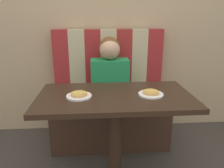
{
  "coord_description": "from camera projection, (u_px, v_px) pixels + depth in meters",
  "views": [
    {
      "loc": [
        -0.13,
        -1.45,
        1.26
      ],
      "look_at": [
        0.0,
        0.29,
        0.71
      ],
      "focal_mm": 35.0,
      "sensor_mm": 36.0,
      "label": 1
    }
  ],
  "objects": [
    {
      "name": "person",
      "position": [
        110.0,
        70.0,
        2.1
      ],
      "size": [
        0.36,
        0.22,
        0.63
      ],
      "color": "#1E8447",
      "rests_on": "booth_seat"
    },
    {
      "name": "plate_right",
      "position": [
        151.0,
        94.0,
        1.54
      ],
      "size": [
        0.18,
        0.18,
        0.01
      ],
      "color": "white",
      "rests_on": "dining_table"
    },
    {
      "name": "dining_table",
      "position": [
        115.0,
        108.0,
        1.58
      ],
      "size": [
        1.09,
        0.6,
        0.72
      ],
      "color": "black",
      "rests_on": "ground_plane"
    },
    {
      "name": "pizza_left",
      "position": [
        79.0,
        94.0,
        1.5
      ],
      "size": [
        0.12,
        0.12,
        0.02
      ],
      "color": "tan",
      "rests_on": "plate_left"
    },
    {
      "name": "booth_seat",
      "position": [
        110.0,
        120.0,
        2.26
      ],
      "size": [
        1.13,
        0.54,
        0.45
      ],
      "color": "#382319",
      "rests_on": "ground_plane"
    },
    {
      "name": "wall_back",
      "position": [
        108.0,
        12.0,
        2.25
      ],
      "size": [
        7.0,
        0.05,
        2.6
      ],
      "color": "tan",
      "rests_on": "ground_plane"
    },
    {
      "name": "booth_backrest",
      "position": [
        108.0,
        62.0,
        2.3
      ],
      "size": [
        1.13,
        0.09,
        0.68
      ],
      "color": "maroon",
      "rests_on": "booth_seat"
    },
    {
      "name": "plate_left",
      "position": [
        79.0,
        96.0,
        1.51
      ],
      "size": [
        0.18,
        0.18,
        0.01
      ],
      "color": "white",
      "rests_on": "dining_table"
    },
    {
      "name": "pizza_right",
      "position": [
        151.0,
        92.0,
        1.54
      ],
      "size": [
        0.12,
        0.12,
        0.02
      ],
      "color": "tan",
      "rests_on": "plate_right"
    }
  ]
}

